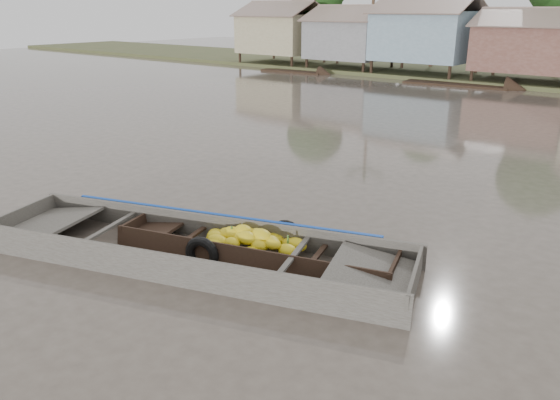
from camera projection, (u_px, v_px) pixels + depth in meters
The scene contains 3 objects.
ground at pixel (258, 271), 9.91m from camera, with size 120.00×120.00×0.00m, color #4C443A.
banana_boat at pixel (251, 247), 10.55m from camera, with size 5.67×2.83×0.78m.
viewer_boat at pixel (196, 255), 10.35m from camera, with size 8.61×4.75×0.67m.
Camera 1 is at (5.90, -6.69, 4.52)m, focal length 35.00 mm.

